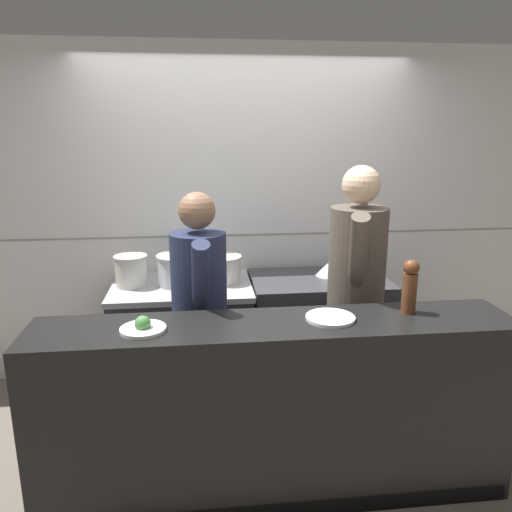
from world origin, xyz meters
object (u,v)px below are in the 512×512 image
object	(u,v)px
braising_pot	(223,268)
mixing_bowl_steel	(329,268)
oven_range	(184,340)
plated_dish_appetiser	(330,318)
sauce_pot	(179,269)
chef_sous	(356,289)
pepper_mill	(410,285)
plated_dish_main	(143,327)
chef_head_cook	(200,312)
stock_pot	(131,270)

from	to	relation	value
braising_pot	mixing_bowl_steel	distance (m)	0.82
oven_range	braising_pot	world-z (taller)	braising_pot
oven_range	braising_pot	xyz separation A→B (m)	(0.30, 0.04, 0.54)
oven_range	plated_dish_appetiser	xyz separation A→B (m)	(0.81, -1.13, 0.58)
sauce_pot	chef_sous	bearing A→B (deg)	-27.45
braising_pot	plated_dish_appetiser	size ratio (longest dim) A/B	1.09
oven_range	mixing_bowl_steel	xyz separation A→B (m)	(1.12, 0.06, 0.50)
pepper_mill	chef_sous	world-z (taller)	chef_sous
oven_range	braising_pot	distance (m)	0.62
plated_dish_main	chef_head_cook	xyz separation A→B (m)	(0.28, 0.50, -0.12)
plated_dish_appetiser	pepper_mill	xyz separation A→B (m)	(0.44, 0.05, 0.15)
plated_dish_appetiser	chef_head_cook	bearing A→B (deg)	145.74
oven_range	braising_pot	size ratio (longest dim) A/B	3.57
chef_sous	mixing_bowl_steel	bearing A→B (deg)	107.24
braising_pot	mixing_bowl_steel	bearing A→B (deg)	1.65
sauce_pot	chef_sous	xyz separation A→B (m)	(1.13, -0.59, -0.00)
stock_pot	braising_pot	xyz separation A→B (m)	(0.66, 0.02, -0.01)
plated_dish_appetiser	chef_sous	world-z (taller)	chef_sous
plated_dish_appetiser	stock_pot	bearing A→B (deg)	135.53
mixing_bowl_steel	chef_sous	world-z (taller)	chef_sous
oven_range	plated_dish_appetiser	distance (m)	1.50
sauce_pot	mixing_bowl_steel	bearing A→B (deg)	2.84
braising_pot	plated_dish_appetiser	bearing A→B (deg)	-66.54
mixing_bowl_steel	plated_dish_main	bearing A→B (deg)	-135.80
chef_head_cook	chef_sous	distance (m)	1.00
sauce_pot	pepper_mill	world-z (taller)	pepper_mill
stock_pot	sauce_pot	xyz separation A→B (m)	(0.34, -0.01, -0.00)
oven_range	sauce_pot	size ratio (longest dim) A/B	3.18
mixing_bowl_steel	pepper_mill	size ratio (longest dim) A/B	0.71
mixing_bowl_steel	pepper_mill	world-z (taller)	pepper_mill
plated_dish_main	chef_sous	distance (m)	1.40
stock_pot	chef_sous	xyz separation A→B (m)	(1.48, -0.60, -0.01)
plated_dish_main	chef_head_cook	world-z (taller)	chef_head_cook
oven_range	mixing_bowl_steel	size ratio (longest dim) A/B	4.81
braising_pot	chef_sous	xyz separation A→B (m)	(0.82, -0.62, 0.01)
sauce_pot	mixing_bowl_steel	distance (m)	1.14
braising_pot	chef_head_cook	xyz separation A→B (m)	(-0.17, -0.70, -0.07)
plated_dish_main	mixing_bowl_steel	bearing A→B (deg)	44.20
braising_pot	pepper_mill	world-z (taller)	pepper_mill
mixing_bowl_steel	stock_pot	bearing A→B (deg)	-178.19
chef_head_cook	chef_sous	xyz separation A→B (m)	(0.99, 0.08, 0.08)
stock_pot	chef_head_cook	world-z (taller)	chef_head_cook
mixing_bowl_steel	plated_dish_main	xyz separation A→B (m)	(-1.27, -1.23, 0.09)
stock_pot	chef_head_cook	distance (m)	0.84
mixing_bowl_steel	sauce_pot	bearing A→B (deg)	-177.16
oven_range	mixing_bowl_steel	world-z (taller)	mixing_bowl_steel
sauce_pot	mixing_bowl_steel	world-z (taller)	sauce_pot
plated_dish_main	pepper_mill	xyz separation A→B (m)	(1.40, 0.09, 0.14)
braising_pot	chef_sous	distance (m)	1.03
oven_range	chef_sous	size ratio (longest dim) A/B	0.57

